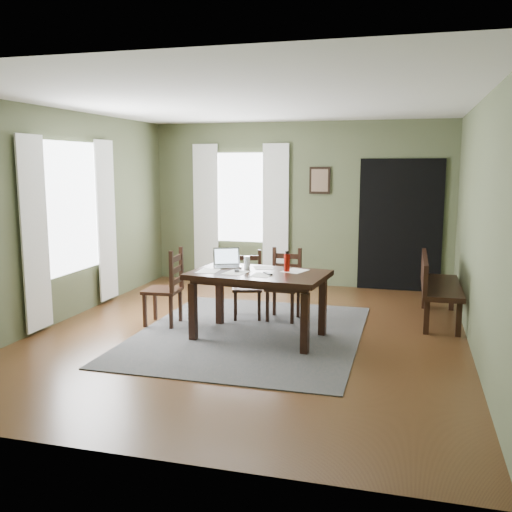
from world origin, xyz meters
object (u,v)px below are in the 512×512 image
(chair_end, at_px, (166,288))
(laptop, at_px, (227,262))
(bench, at_px, (435,283))
(dining_table, at_px, (259,280))
(chair_back_left, at_px, (247,285))
(water_bottle, at_px, (287,262))
(chair_back_right, at_px, (284,285))

(chair_end, height_order, laptop, laptop)
(bench, distance_m, laptop, 2.70)
(dining_table, xyz_separation_m, chair_back_left, (-0.38, 0.84, -0.25))
(chair_back_left, bearing_deg, chair_end, -160.26)
(chair_back_left, bearing_deg, water_bottle, -62.41)
(chair_back_right, height_order, water_bottle, water_bottle)
(chair_back_left, xyz_separation_m, laptop, (-0.09, -0.58, 0.41))
(bench, bearing_deg, chair_back_left, 101.32)
(dining_table, distance_m, chair_back_right, 0.92)
(chair_back_right, xyz_separation_m, water_bottle, (0.20, -0.76, 0.44))
(dining_table, xyz_separation_m, chair_back_right, (0.11, 0.88, -0.23))
(dining_table, height_order, chair_back_right, chair_back_right)
(bench, height_order, water_bottle, water_bottle)
(chair_back_right, bearing_deg, chair_back_left, -173.22)
(dining_table, bearing_deg, laptop, 157.21)
(chair_back_left, bearing_deg, bench, -4.67)
(bench, bearing_deg, chair_end, 108.75)
(dining_table, xyz_separation_m, bench, (2.00, 1.32, -0.18))
(dining_table, bearing_deg, chair_back_right, 89.23)
(chair_end, xyz_separation_m, chair_back_left, (0.87, 0.63, -0.04))
(chair_end, bearing_deg, water_bottle, 83.09)
(chair_end, bearing_deg, chair_back_left, 122.20)
(laptop, bearing_deg, water_bottle, -33.59)
(chair_back_right, bearing_deg, chair_end, -151.54)
(chair_back_left, relative_size, chair_back_right, 0.95)
(bench, xyz_separation_m, water_bottle, (-1.69, -1.20, 0.39))
(chair_end, xyz_separation_m, chair_back_right, (1.36, 0.66, -0.02))
(bench, relative_size, water_bottle, 6.26)
(bench, distance_m, water_bottle, 2.11)
(chair_end, distance_m, bench, 3.43)
(chair_end, height_order, water_bottle, water_bottle)
(chair_end, relative_size, laptop, 2.41)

